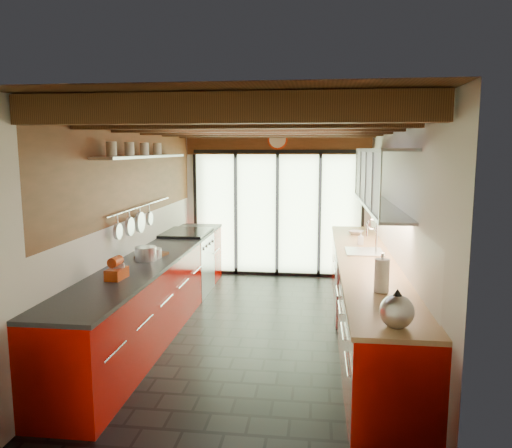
{
  "coord_description": "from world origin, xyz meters",
  "views": [
    {
      "loc": [
        0.69,
        -5.81,
        2.19
      ],
      "look_at": [
        -0.08,
        0.4,
        1.25
      ],
      "focal_mm": 35.0,
      "sensor_mm": 36.0,
      "label": 1
    }
  ],
  "objects_px": {
    "paper_towel": "(382,276)",
    "soap_bottle": "(361,239)",
    "kettle": "(397,309)",
    "stand_mixer": "(117,270)",
    "bowl": "(356,232)"
  },
  "relations": [
    {
      "from": "paper_towel",
      "to": "bowl",
      "type": "xyz_separation_m",
      "value": [
        -0.0,
        3.09,
        -0.12
      ]
    },
    {
      "from": "bowl",
      "to": "kettle",
      "type": "bearing_deg",
      "value": -90.0
    },
    {
      "from": "soap_bottle",
      "to": "bowl",
      "type": "xyz_separation_m",
      "value": [
        0.0,
        0.83,
        -0.06
      ]
    },
    {
      "from": "kettle",
      "to": "paper_towel",
      "type": "distance_m",
      "value": 0.88
    },
    {
      "from": "stand_mixer",
      "to": "paper_towel",
      "type": "xyz_separation_m",
      "value": [
        2.54,
        -0.15,
        0.06
      ]
    },
    {
      "from": "stand_mixer",
      "to": "kettle",
      "type": "xyz_separation_m",
      "value": [
        2.54,
        -1.04,
        0.04
      ]
    },
    {
      "from": "stand_mixer",
      "to": "bowl",
      "type": "bearing_deg",
      "value": 49.16
    },
    {
      "from": "soap_bottle",
      "to": "paper_towel",
      "type": "bearing_deg",
      "value": -90.0
    },
    {
      "from": "paper_towel",
      "to": "bowl",
      "type": "height_order",
      "value": "paper_towel"
    },
    {
      "from": "kettle",
      "to": "soap_bottle",
      "type": "relative_size",
      "value": 2.01
    },
    {
      "from": "kettle",
      "to": "stand_mixer",
      "type": "bearing_deg",
      "value": 157.82
    },
    {
      "from": "soap_bottle",
      "to": "bowl",
      "type": "relative_size",
      "value": 0.76
    },
    {
      "from": "kettle",
      "to": "paper_towel",
      "type": "relative_size",
      "value": 0.95
    },
    {
      "from": "paper_towel",
      "to": "bowl",
      "type": "bearing_deg",
      "value": 90.0
    },
    {
      "from": "paper_towel",
      "to": "soap_bottle",
      "type": "height_order",
      "value": "paper_towel"
    }
  ]
}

